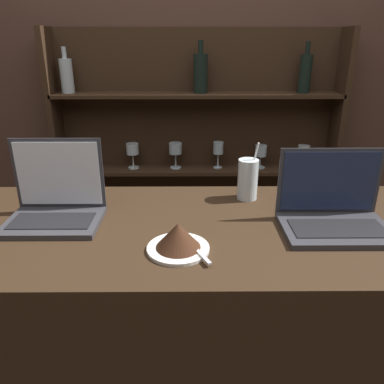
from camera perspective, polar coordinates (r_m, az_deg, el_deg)
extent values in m
cube|color=black|center=(1.51, -0.84, -23.32)|extent=(1.87, 0.68, 1.06)
cube|color=#4C3328|center=(2.18, -0.77, 15.15)|extent=(7.00, 0.06, 2.70)
cube|color=#332114|center=(2.30, -18.84, 1.24)|extent=(0.03, 0.18, 1.68)
cube|color=#332114|center=(2.33, 20.03, 1.33)|extent=(0.03, 0.18, 1.68)
cube|color=#332114|center=(2.26, 0.68, 2.09)|extent=(1.57, 0.02, 1.68)
cube|color=#332114|center=(2.32, 0.68, -6.42)|extent=(1.53, 0.18, 0.02)
cube|color=#332114|center=(2.16, 0.72, 3.45)|extent=(1.53, 0.18, 0.02)
cube|color=#332114|center=(2.06, 0.78, 14.59)|extent=(1.53, 0.18, 0.02)
cylinder|color=silver|center=(2.23, -15.08, 3.62)|extent=(0.06, 0.06, 0.01)
cylinder|color=silver|center=(2.22, -15.15, 4.38)|extent=(0.01, 0.01, 0.06)
cylinder|color=silver|center=(2.20, -15.30, 5.84)|extent=(0.06, 0.06, 0.06)
cylinder|color=silver|center=(2.18, -8.89, 3.71)|extent=(0.06, 0.06, 0.01)
cylinder|color=silver|center=(2.16, -8.95, 4.76)|extent=(0.01, 0.01, 0.08)
cylinder|color=silver|center=(2.14, -9.06, 6.52)|extent=(0.07, 0.07, 0.06)
cylinder|color=silver|center=(2.15, -2.50, 3.77)|extent=(0.06, 0.06, 0.01)
cylinder|color=silver|center=(2.14, -2.52, 4.86)|extent=(0.01, 0.01, 0.08)
cylinder|color=silver|center=(2.12, -2.55, 6.69)|extent=(0.07, 0.07, 0.06)
cylinder|color=silver|center=(2.16, 3.94, 3.78)|extent=(0.05, 0.05, 0.01)
cylinder|color=silver|center=(2.15, 3.97, 4.85)|extent=(0.01, 0.01, 0.08)
cylinder|color=silver|center=(2.13, 4.03, 6.74)|extent=(0.06, 0.06, 0.07)
cylinder|color=silver|center=(2.19, 10.28, 3.74)|extent=(0.06, 0.06, 0.01)
cylinder|color=silver|center=(2.18, 10.34, 4.62)|extent=(0.01, 0.01, 0.06)
cylinder|color=silver|center=(2.16, 10.46, 6.23)|extent=(0.07, 0.07, 0.06)
cylinder|color=silver|center=(2.25, 16.37, 3.66)|extent=(0.06, 0.06, 0.01)
cylinder|color=silver|center=(2.24, 16.45, 4.46)|extent=(0.01, 0.01, 0.06)
cylinder|color=silver|center=(2.22, 16.62, 5.98)|extent=(0.07, 0.07, 0.07)
cylinder|color=#B2C1C6|center=(2.15, -18.55, 16.41)|extent=(0.07, 0.07, 0.17)
cylinder|color=#B2C1C6|center=(2.14, -18.94, 19.48)|extent=(0.02, 0.02, 0.06)
cylinder|color=black|center=(2.14, 16.84, 16.83)|extent=(0.07, 0.07, 0.19)
cylinder|color=black|center=(2.13, 17.24, 20.24)|extent=(0.02, 0.02, 0.06)
cylinder|color=black|center=(2.05, 1.30, 17.59)|extent=(0.08, 0.08, 0.20)
cylinder|color=black|center=(2.05, 1.33, 21.25)|extent=(0.03, 0.03, 0.07)
cube|color=#333338|center=(1.27, -20.34, -4.34)|extent=(0.30, 0.21, 0.02)
cube|color=black|center=(1.26, -20.55, -4.12)|extent=(0.25, 0.12, 0.00)
cube|color=#333338|center=(1.32, -19.64, 2.67)|extent=(0.30, 0.00, 0.24)
cube|color=white|center=(1.31, -19.67, 2.63)|extent=(0.27, 0.01, 0.22)
cube|color=#333338|center=(1.23, 21.13, -5.36)|extent=(0.33, 0.22, 0.02)
cube|color=black|center=(1.22, 21.37, -5.16)|extent=(0.28, 0.12, 0.00)
cube|color=#333338|center=(1.28, 20.17, 1.57)|extent=(0.33, 0.00, 0.22)
cube|color=#1E2847|center=(1.28, 20.21, 1.54)|extent=(0.30, 0.01, 0.20)
cylinder|color=silver|center=(1.06, -2.12, -8.60)|extent=(0.18, 0.18, 0.01)
cone|color=#381E11|center=(1.04, -2.15, -6.64)|extent=(0.13, 0.13, 0.07)
cube|color=#B7B7BC|center=(1.04, 0.55, -8.61)|extent=(0.08, 0.16, 0.00)
cylinder|color=silver|center=(1.38, 8.48, 1.92)|extent=(0.07, 0.07, 0.15)
cylinder|color=white|center=(1.38, 9.08, 3.18)|extent=(0.04, 0.01, 0.21)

